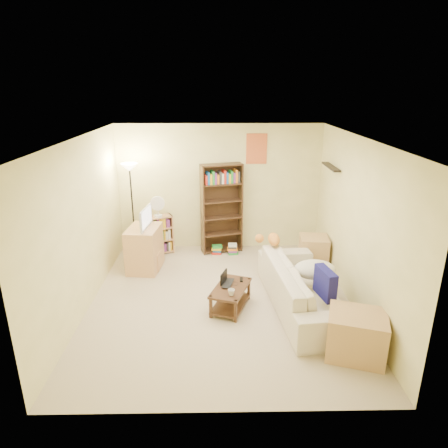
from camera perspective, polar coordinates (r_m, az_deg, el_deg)
The scene contains 19 objects.
room at distance 5.71m, azimuth -0.47°, elevation 3.38°, with size 4.50×4.54×2.52m.
sofa at distance 6.15m, azimuth 11.36°, elevation -8.74°, with size 1.15×2.41×0.68m, color beige.
navy_pillow at distance 5.63m, azimuth 14.25°, elevation -8.19°, with size 0.45×0.13×0.40m, color navy.
cream_blanket at distance 6.14m, azimuth 12.84°, elevation -6.36°, with size 0.62×0.45×0.27m, color beige.
tabby_cat at distance 6.66m, azimuth 6.78°, elevation -2.14°, with size 0.54×0.23×0.18m.
coffee_table at distance 6.05m, azimuth 0.95°, elevation -10.12°, with size 0.68×0.89×0.35m.
laptop at distance 6.05m, azimuth 1.00°, elevation -8.54°, with size 0.29×0.37×0.03m, color black.
laptop_screen at distance 6.04m, azimuth -0.03°, elevation -7.61°, with size 0.01×0.26×0.18m, color white.
mug at distance 5.75m, azimuth 1.06°, elevation -9.74°, with size 0.14×0.14×0.09m, color silver.
tv_remote at distance 6.19m, azimuth 2.50°, elevation -7.94°, with size 0.04×0.14×0.02m, color black.
tv_stand at distance 7.34m, azimuth -11.29°, elevation -3.45°, with size 0.53×0.74×0.79m, color tan.
television at distance 7.14m, azimuth -11.59°, elevation 0.85°, with size 0.16×0.65×0.37m, color black.
tall_bookshelf at distance 7.80m, azimuth -0.34°, elevation 2.52°, with size 0.84×0.46×1.78m.
short_bookshelf at distance 7.97m, azimuth -9.49°, elevation -1.58°, with size 0.65×0.47×0.77m.
desk_fan at distance 7.73m, azimuth -9.47°, elevation 2.60°, with size 0.27×0.15×0.42m.
floor_lamp at distance 7.58m, azimuth -13.20°, elevation 5.65°, with size 0.31×0.31×1.84m.
side_table at distance 7.53m, azimuth 12.66°, elevation -3.88°, with size 0.50×0.50×0.57m, color tan.
end_cabinet at distance 5.33m, azimuth 18.37°, elevation -14.81°, with size 0.69×0.57×0.57m, color tan.
book_stacks at distance 7.95m, azimuth 0.23°, elevation -3.62°, with size 0.52×0.17×0.21m.
Camera 1 is at (-0.05, -5.49, 3.18)m, focal length 32.00 mm.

